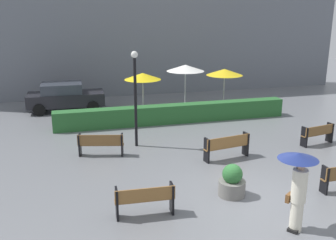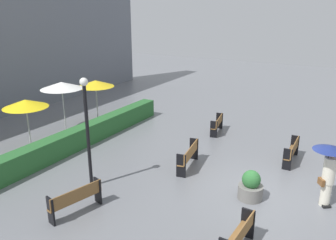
{
  "view_description": "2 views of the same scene",
  "coord_description": "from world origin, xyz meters",
  "px_view_note": "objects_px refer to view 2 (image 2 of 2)",
  "views": [
    {
      "loc": [
        -5.24,
        -9.6,
        5.46
      ],
      "look_at": [
        -1.2,
        5.5,
        1.01
      ],
      "focal_mm": 41.1,
      "sensor_mm": 36.0,
      "label": 1
    },
    {
      "loc": [
        -10.69,
        -2.36,
        6.06
      ],
      "look_at": [
        1.19,
        4.43,
        1.59
      ],
      "focal_mm": 36.43,
      "sensor_mm": 36.0,
      "label": 2
    }
  ],
  "objects_px": {
    "bench_near_left": "(239,236)",
    "bench_far_right": "(217,123)",
    "bench_near_right": "(292,150)",
    "patio_umbrella_yellow": "(25,104)",
    "patio_umbrella_white": "(61,86)",
    "bench_mid_center": "(189,155)",
    "planter_pot": "(251,187)",
    "pedestrian_with_umbrella": "(329,167)",
    "patio_umbrella_yellow_far": "(96,84)",
    "lamp_post": "(87,122)",
    "bench_far_left": "(76,198)"
  },
  "relations": [
    {
      "from": "bench_mid_center",
      "to": "planter_pot",
      "type": "relative_size",
      "value": 1.87
    },
    {
      "from": "bench_near_left",
      "to": "bench_far_left",
      "type": "xyz_separation_m",
      "value": [
        -0.72,
        4.94,
        -0.0
      ]
    },
    {
      "from": "bench_far_right",
      "to": "pedestrian_with_umbrella",
      "type": "height_order",
      "value": "pedestrian_with_umbrella"
    },
    {
      "from": "pedestrian_with_umbrella",
      "to": "bench_mid_center",
      "type": "bearing_deg",
      "value": 86.56
    },
    {
      "from": "bench_mid_center",
      "to": "patio_umbrella_yellow_far",
      "type": "bearing_deg",
      "value": 68.15
    },
    {
      "from": "bench_near_right",
      "to": "bench_near_left",
      "type": "xyz_separation_m",
      "value": [
        -6.46,
        0.11,
        -0.0
      ]
    },
    {
      "from": "planter_pot",
      "to": "patio_umbrella_yellow_far",
      "type": "height_order",
      "value": "patio_umbrella_yellow_far"
    },
    {
      "from": "bench_mid_center",
      "to": "lamp_post",
      "type": "distance_m",
      "value": 4.29
    },
    {
      "from": "patio_umbrella_white",
      "to": "patio_umbrella_yellow_far",
      "type": "relative_size",
      "value": 1.12
    },
    {
      "from": "lamp_post",
      "to": "patio_umbrella_yellow",
      "type": "xyz_separation_m",
      "value": [
        1.25,
        4.73,
        -0.29
      ]
    },
    {
      "from": "patio_umbrella_yellow",
      "to": "bench_mid_center",
      "type": "bearing_deg",
      "value": -75.72
    },
    {
      "from": "bench_near_right",
      "to": "bench_far_right",
      "type": "xyz_separation_m",
      "value": [
        1.77,
        4.0,
        -0.02
      ]
    },
    {
      "from": "bench_near_right",
      "to": "patio_umbrella_yellow",
      "type": "relative_size",
      "value": 0.78
    },
    {
      "from": "bench_far_right",
      "to": "planter_pot",
      "type": "bearing_deg",
      "value": -148.19
    },
    {
      "from": "bench_mid_center",
      "to": "bench_far_right",
      "type": "height_order",
      "value": "bench_mid_center"
    },
    {
      "from": "bench_near_right",
      "to": "bench_near_left",
      "type": "bearing_deg",
      "value": 179.06
    },
    {
      "from": "patio_umbrella_yellow_far",
      "to": "planter_pot",
      "type": "bearing_deg",
      "value": -111.52
    },
    {
      "from": "bench_mid_center",
      "to": "bench_far_right",
      "type": "bearing_deg",
      "value": 7.02
    },
    {
      "from": "bench_near_right",
      "to": "patio_umbrella_white",
      "type": "xyz_separation_m",
      "value": [
        -1.92,
        10.93,
        1.9
      ]
    },
    {
      "from": "bench_near_right",
      "to": "patio_umbrella_yellow_far",
      "type": "bearing_deg",
      "value": 88.31
    },
    {
      "from": "bench_far_right",
      "to": "patio_umbrella_white",
      "type": "relative_size",
      "value": 0.61
    },
    {
      "from": "bench_far_left",
      "to": "lamp_post",
      "type": "bearing_deg",
      "value": 27.01
    },
    {
      "from": "planter_pot",
      "to": "lamp_post",
      "type": "xyz_separation_m",
      "value": [
        -2.0,
        5.19,
        1.98
      ]
    },
    {
      "from": "bench_near_left",
      "to": "bench_far_right",
      "type": "height_order",
      "value": "bench_near_left"
    },
    {
      "from": "planter_pot",
      "to": "pedestrian_with_umbrella",
      "type": "bearing_deg",
      "value": -70.63
    },
    {
      "from": "bench_mid_center",
      "to": "lamp_post",
      "type": "xyz_separation_m",
      "value": [
        -3.06,
        2.37,
        1.86
      ]
    },
    {
      "from": "patio_umbrella_yellow_far",
      "to": "patio_umbrella_white",
      "type": "bearing_deg",
      "value": 173.82
    },
    {
      "from": "patio_umbrella_yellow",
      "to": "patio_umbrella_yellow_far",
      "type": "relative_size",
      "value": 0.99
    },
    {
      "from": "bench_far_left",
      "to": "planter_pot",
      "type": "height_order",
      "value": "planter_pot"
    },
    {
      "from": "patio_umbrella_white",
      "to": "patio_umbrella_yellow",
      "type": "bearing_deg",
      "value": -171.67
    },
    {
      "from": "bench_mid_center",
      "to": "pedestrian_with_umbrella",
      "type": "relative_size",
      "value": 0.91
    },
    {
      "from": "bench_far_left",
      "to": "bench_mid_center",
      "type": "bearing_deg",
      "value": -18.95
    },
    {
      "from": "bench_far_right",
      "to": "lamp_post",
      "type": "distance_m",
      "value": 7.87
    },
    {
      "from": "pedestrian_with_umbrella",
      "to": "patio_umbrella_white",
      "type": "xyz_separation_m",
      "value": [
        0.96,
        12.46,
        1.06
      ]
    },
    {
      "from": "bench_far_right",
      "to": "patio_umbrella_yellow_far",
      "type": "height_order",
      "value": "patio_umbrella_yellow_far"
    },
    {
      "from": "bench_far_right",
      "to": "patio_umbrella_white",
      "type": "xyz_separation_m",
      "value": [
        -3.69,
        6.93,
        1.92
      ]
    },
    {
      "from": "bench_mid_center",
      "to": "lamp_post",
      "type": "height_order",
      "value": "lamp_post"
    },
    {
      "from": "patio_umbrella_yellow_far",
      "to": "pedestrian_with_umbrella",
      "type": "bearing_deg",
      "value": -104.65
    },
    {
      "from": "bench_far_left",
      "to": "patio_umbrella_yellow_far",
      "type": "bearing_deg",
      "value": 36.95
    },
    {
      "from": "bench_near_left",
      "to": "pedestrian_with_umbrella",
      "type": "relative_size",
      "value": 0.79
    },
    {
      "from": "pedestrian_with_umbrella",
      "to": "patio_umbrella_yellow_far",
      "type": "bearing_deg",
      "value": 75.35
    },
    {
      "from": "bench_far_left",
      "to": "patio_umbrella_yellow",
      "type": "distance_m",
      "value": 6.39
    },
    {
      "from": "bench_mid_center",
      "to": "bench_far_right",
      "type": "relative_size",
      "value": 1.19
    },
    {
      "from": "bench_near_left",
      "to": "planter_pot",
      "type": "height_order",
      "value": "planter_pot"
    },
    {
      "from": "bench_far_right",
      "to": "patio_umbrella_yellow",
      "type": "bearing_deg",
      "value": 133.17
    },
    {
      "from": "bench_near_right",
      "to": "patio_umbrella_white",
      "type": "distance_m",
      "value": 11.25
    },
    {
      "from": "bench_near_right",
      "to": "planter_pot",
      "type": "distance_m",
      "value": 3.7
    },
    {
      "from": "bench_mid_center",
      "to": "bench_near_left",
      "type": "relative_size",
      "value": 1.14
    },
    {
      "from": "bench_far_right",
      "to": "pedestrian_with_umbrella",
      "type": "relative_size",
      "value": 0.77
    },
    {
      "from": "bench_near_right",
      "to": "planter_pot",
      "type": "relative_size",
      "value": 1.78
    }
  ]
}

